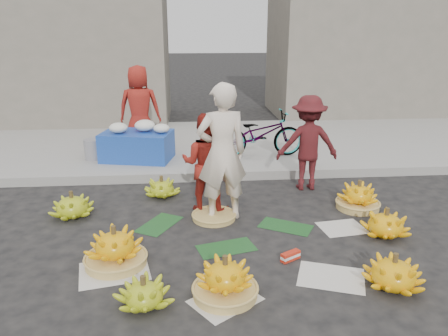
{
  "coord_description": "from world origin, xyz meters",
  "views": [
    {
      "loc": [
        -0.51,
        -4.65,
        2.4
      ],
      "look_at": [
        -0.06,
        0.62,
        0.7
      ],
      "focal_mm": 35.0,
      "sensor_mm": 36.0,
      "label": 1
    }
  ],
  "objects": [
    {
      "name": "ground",
      "position": [
        0.0,
        0.0,
        0.0
      ],
      "size": [
        80.0,
        80.0,
        0.0
      ],
      "primitive_type": "plane",
      "color": "black",
      "rests_on": "ground"
    },
    {
      "name": "curb",
      "position": [
        0.0,
        2.2,
        0.07
      ],
      "size": [
        40.0,
        0.25,
        0.15
      ],
      "primitive_type": "cube",
      "color": "gray",
      "rests_on": "ground"
    },
    {
      "name": "sidewalk",
      "position": [
        0.0,
        4.3,
        0.06
      ],
      "size": [
        40.0,
        4.0,
        0.12
      ],
      "primitive_type": "cube",
      "color": "gray",
      "rests_on": "ground"
    },
    {
      "name": "building_left",
      "position": [
        -4.0,
        7.2,
        2.0
      ],
      "size": [
        6.0,
        3.0,
        4.0
      ],
      "primitive_type": "cube",
      "color": "slate",
      "rests_on": "sidewalk"
    },
    {
      "name": "building_right",
      "position": [
        4.5,
        7.7,
        2.5
      ],
      "size": [
        5.0,
        3.0,
        5.0
      ],
      "primitive_type": "cube",
      "color": "slate",
      "rests_on": "sidewalk"
    },
    {
      "name": "newspaper_scatter",
      "position": [
        0.0,
        -0.8,
        0.0
      ],
      "size": [
        3.2,
        1.8,
        0.0
      ],
      "primitive_type": null,
      "color": "silver",
      "rests_on": "ground"
    },
    {
      "name": "banana_leaves",
      "position": [
        -0.1,
        0.2,
        0.0
      ],
      "size": [
        2.0,
        1.0,
        0.0
      ],
      "primitive_type": null,
      "color": "#16421D",
      "rests_on": "ground"
    },
    {
      "name": "banana_bunch_0",
      "position": [
        -1.3,
        -0.45,
        0.19
      ],
      "size": [
        0.65,
        0.65,
        0.45
      ],
      "rotation": [
        0.0,
        0.0,
        -0.1
      ],
      "color": "tan",
      "rests_on": "ground"
    },
    {
      "name": "banana_bunch_1",
      "position": [
        -0.94,
        -1.23,
        0.13
      ],
      "size": [
        0.62,
        0.62,
        0.31
      ],
      "rotation": [
        0.0,
        0.0,
        0.38
      ],
      "color": "#85A016",
      "rests_on": "ground"
    },
    {
      "name": "banana_bunch_2",
      "position": [
        -0.2,
        -1.13,
        0.18
      ],
      "size": [
        0.6,
        0.6,
        0.42
      ],
      "rotation": [
        0.0,
        0.0,
        0.07
      ],
      "color": "tan",
      "rests_on": "ground"
    },
    {
      "name": "banana_bunch_3",
      "position": [
        1.43,
        -1.12,
        0.16
      ],
      "size": [
        0.66,
        0.66,
        0.37
      ],
      "rotation": [
        0.0,
        0.0,
        0.14
      ],
      "color": "#F4B30C",
      "rests_on": "ground"
    },
    {
      "name": "banana_bunch_4",
      "position": [
        1.84,
        -0.05,
        0.16
      ],
      "size": [
        0.67,
        0.67,
        0.36
      ],
      "rotation": [
        0.0,
        0.0,
        0.18
      ],
      "color": "#F4B30C",
      "rests_on": "ground"
    },
    {
      "name": "banana_bunch_5",
      "position": [
        1.83,
        0.8,
        0.17
      ],
      "size": [
        0.58,
        0.58,
        0.41
      ],
      "rotation": [
        0.0,
        0.0,
        -0.12
      ],
      "color": "tan",
      "rests_on": "ground"
    },
    {
      "name": "banana_bunch_6",
      "position": [
        -2.06,
        0.85,
        0.16
      ],
      "size": [
        0.59,
        0.59,
        0.36
      ],
      "rotation": [
        0.0,
        0.0,
        -0.03
      ],
      "color": "#85A016",
      "rests_on": "ground"
    },
    {
      "name": "banana_bunch_7",
      "position": [
        -0.91,
        1.48,
        0.14
      ],
      "size": [
        0.58,
        0.58,
        0.32
      ],
      "rotation": [
        0.0,
        0.0,
        -0.18
      ],
      "color": "#85A016",
      "rests_on": "ground"
    },
    {
      "name": "basket_spare",
      "position": [
        -0.19,
        0.61,
        0.03
      ],
      "size": [
        0.62,
        0.62,
        0.06
      ],
      "primitive_type": "cylinder",
      "rotation": [
        0.0,
        0.0,
        -0.1
      ],
      "color": "tan",
      "rests_on": "ground"
    },
    {
      "name": "incense_stack",
      "position": [
        0.57,
        -0.53,
        0.05
      ],
      "size": [
        0.24,
        0.18,
        0.09
      ],
      "primitive_type": "cube",
      "rotation": [
        0.0,
        0.0,
        0.54
      ],
      "color": "red",
      "rests_on": "ground"
    },
    {
      "name": "vendor_cream",
      "position": [
        -0.08,
        0.66,
        0.89
      ],
      "size": [
        0.71,
        0.53,
        1.78
      ],
      "primitive_type": "imported",
      "rotation": [
        0.0,
        0.0,
        3.31
      ],
      "color": "beige",
      "rests_on": "ground"
    },
    {
      "name": "vendor_red",
      "position": [
        -0.28,
        0.92,
        0.68
      ],
      "size": [
        0.77,
        0.67,
        1.35
      ],
      "primitive_type": "imported",
      "rotation": [
        0.0,
        0.0,
        2.86
      ],
      "color": "#A02418",
      "rests_on": "ground"
    },
    {
      "name": "man_striped",
      "position": [
        1.31,
        1.66,
        0.73
      ],
      "size": [
        0.97,
        0.58,
        1.45
      ],
      "primitive_type": "imported",
      "rotation": [
        0.0,
        0.0,
        3.09
      ],
      "color": "maroon",
      "rests_on": "ground"
    },
    {
      "name": "flower_table",
      "position": [
        -1.41,
        3.06,
        0.41
      ],
      "size": [
        1.35,
        1.0,
        0.7
      ],
      "rotation": [
        0.0,
        0.0,
        -0.22
      ],
      "color": "#173B9A",
      "rests_on": "sidewalk"
    },
    {
      "name": "grey_bucket",
      "position": [
        -2.22,
        3.15,
        0.3
      ],
      "size": [
        0.32,
        0.32,
        0.37
      ],
      "primitive_type": "cylinder",
      "color": "gray",
      "rests_on": "sidewalk"
    },
    {
      "name": "flower_vendor",
      "position": [
        -1.42,
        3.79,
        0.93
      ],
      "size": [
        0.8,
        0.53,
        1.62
      ],
      "primitive_type": "imported",
      "rotation": [
        0.0,
        0.0,
        3.13
      ],
      "color": "#A02418",
      "rests_on": "sidewalk"
    },
    {
      "name": "bicycle",
      "position": [
        0.82,
        3.08,
        0.54
      ],
      "size": [
        0.66,
        1.64,
        0.84
      ],
      "primitive_type": "imported",
      "rotation": [
        0.0,
        0.0,
        1.64
      ],
      "color": "gray",
      "rests_on": "sidewalk"
    }
  ]
}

